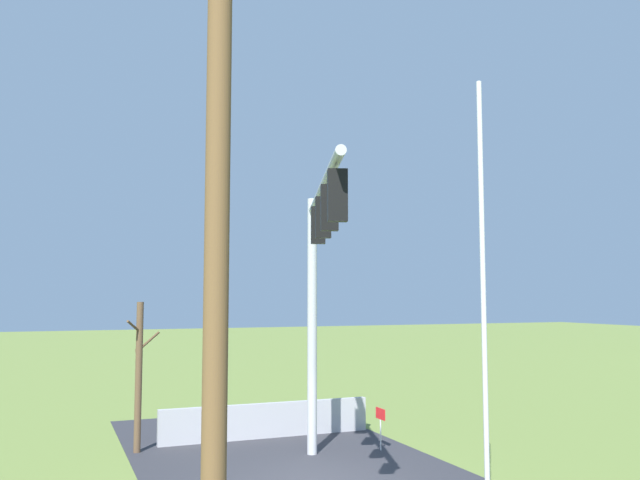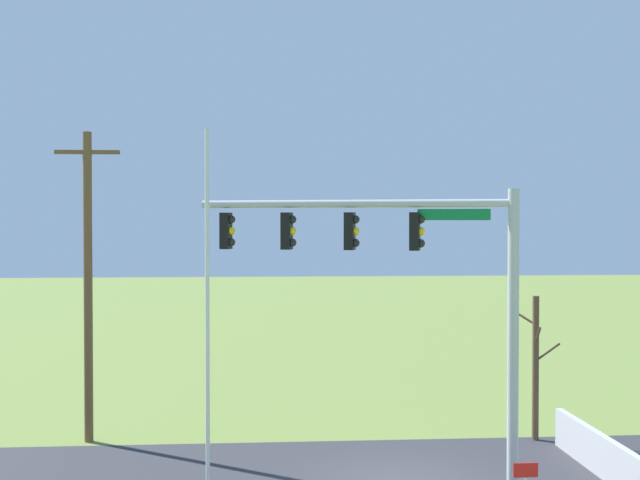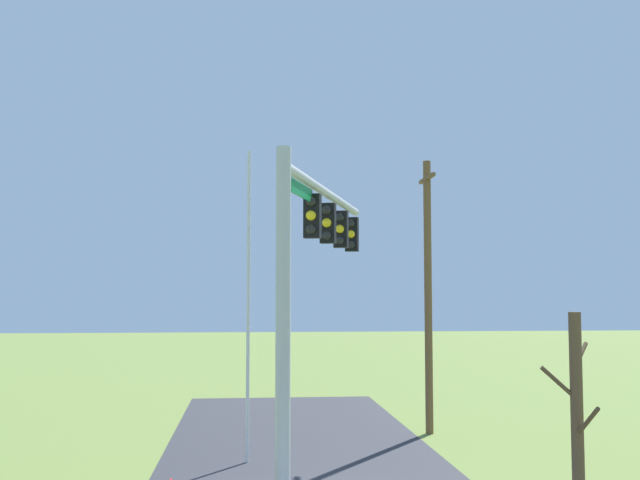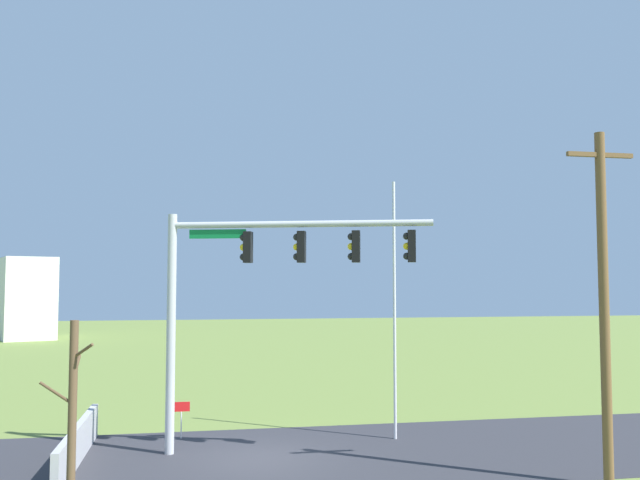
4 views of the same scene
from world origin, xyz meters
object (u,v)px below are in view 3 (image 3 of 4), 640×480
(utility_pole, at_px, (428,291))
(bare_tree, at_px, (578,445))
(flagpole, at_px, (248,305))
(signal_mast, at_px, (314,260))

(utility_pole, bearing_deg, bare_tree, -3.66)
(bare_tree, bearing_deg, flagpole, -151.15)
(flagpole, distance_m, utility_pole, 7.21)
(signal_mast, distance_m, bare_tree, 6.74)
(utility_pole, height_order, bare_tree, utility_pole)
(signal_mast, height_order, flagpole, flagpole)
(bare_tree, bearing_deg, signal_mast, -140.09)
(flagpole, xyz_separation_m, bare_tree, (9.50, 5.24, -2.13))
(flagpole, relative_size, bare_tree, 2.01)
(utility_pole, distance_m, bare_tree, 13.60)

